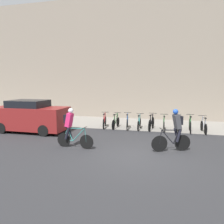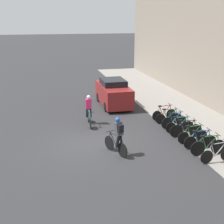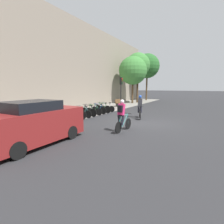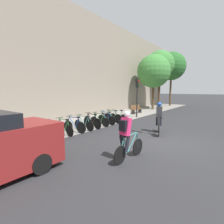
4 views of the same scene
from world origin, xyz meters
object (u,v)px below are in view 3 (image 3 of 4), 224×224
(cyclist_pink, at_px, (122,115))
(parked_bike_6, at_px, (99,110))
(parked_bike_5, at_px, (94,111))
(parked_car, at_px, (34,124))
(parked_bike_7, at_px, (103,108))
(cyclist_grey, at_px, (140,106))
(traffic_light_pole, at_px, (121,87))
(parked_bike_8, at_px, (107,108))
(parked_bike_1, at_px, (70,116))
(parked_bike_0, at_px, (62,117))
(parked_bike_2, at_px, (77,114))
(parked_bike_3, at_px, (83,113))
(parked_bike_4, at_px, (89,111))
(bench, at_px, (119,102))

(cyclist_pink, height_order, parked_bike_6, cyclist_pink)
(parked_bike_5, distance_m, parked_car, 7.89)
(cyclist_pink, relative_size, parked_bike_7, 1.02)
(cyclist_grey, distance_m, traffic_light_pole, 6.05)
(parked_bike_5, height_order, parked_bike_8, parked_bike_5)
(parked_bike_1, bearing_deg, parked_bike_0, 179.96)
(cyclist_grey, height_order, parked_car, parked_car)
(cyclist_pink, bearing_deg, cyclist_grey, 7.64)
(cyclist_pink, height_order, parked_bike_1, cyclist_pink)
(parked_bike_2, bearing_deg, cyclist_pink, -110.30)
(parked_bike_1, bearing_deg, cyclist_pink, -101.72)
(parked_bike_8, distance_m, parked_car, 10.04)
(parked_bike_5, relative_size, parked_bike_8, 1.00)
(cyclist_grey, xyz_separation_m, parked_bike_6, (0.22, 3.97, -0.55))
(parked_bike_3, bearing_deg, parked_bike_8, 0.00)
(cyclist_grey, relative_size, parked_bike_6, 1.08)
(parked_bike_4, bearing_deg, parked_bike_2, 179.99)
(parked_bike_7, relative_size, bench, 0.94)
(parked_bike_7, height_order, parked_car, parked_car)
(parked_bike_0, xyz_separation_m, bench, (10.91, 1.14, 0.09))
(cyclist_pink, xyz_separation_m, parked_bike_0, (0.21, 4.57, -0.56))
(parked_bike_4, height_order, parked_car, parked_car)
(parked_bike_1, bearing_deg, parked_bike_8, -0.00)
(parked_bike_3, bearing_deg, parked_bike_4, 0.13)
(bench, bearing_deg, cyclist_pink, -152.82)
(parked_bike_7, bearing_deg, parked_bike_8, -0.11)
(parked_bike_1, relative_size, parked_bike_2, 1.00)
(parked_bike_7, height_order, traffic_light_pole, traffic_light_pole)
(traffic_light_pole, bearing_deg, parked_bike_3, 178.71)
(bench, bearing_deg, parked_bike_4, -171.82)
(parked_bike_5, height_order, traffic_light_pole, traffic_light_pole)
(parked_bike_5, relative_size, parked_bike_6, 0.98)
(parked_bike_6, bearing_deg, parked_bike_0, -180.00)
(cyclist_grey, relative_size, parked_bike_2, 1.11)
(parked_bike_1, relative_size, parked_bike_8, 1.00)
(parked_bike_3, relative_size, parked_bike_8, 1.01)
(parked_bike_6, distance_m, parked_bike_8, 1.48)
(parked_bike_2, height_order, parked_car, parked_car)
(parked_bike_3, relative_size, parked_bike_6, 0.99)
(parked_bike_4, xyz_separation_m, parked_bike_5, (0.74, -0.00, -0.03))
(parked_bike_6, relative_size, parked_car, 0.38)
(parked_bike_5, height_order, parked_bike_6, parked_bike_6)
(parked_bike_6, bearing_deg, parked_bike_4, 179.99)
(cyclist_pink, relative_size, bench, 0.96)
(parked_bike_1, relative_size, bench, 0.88)
(parked_bike_4, distance_m, parked_bike_6, 1.48)
(cyclist_pink, xyz_separation_m, parked_bike_7, (5.40, 4.57, -0.53))
(parked_bike_6, bearing_deg, parked_bike_8, -0.04)
(traffic_light_pole, bearing_deg, cyclist_pink, -153.59)
(cyclist_pink, relative_size, parked_car, 0.41)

